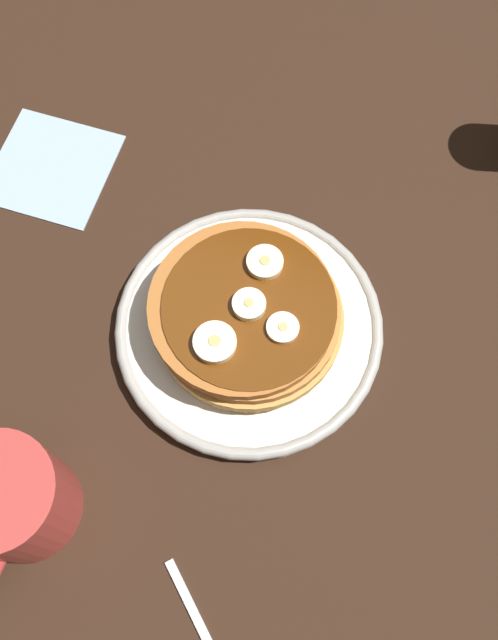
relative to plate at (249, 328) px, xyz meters
The scene contains 9 objects.
ground_plane 2.50cm from the plate, ahead, with size 140.00×140.00×3.00cm, color black.
plate is the anchor object (origin of this frame).
pancake_stack 2.69cm from the plate, 139.39° to the right, with size 16.06×16.49×4.31cm.
banana_slice_0 5.17cm from the plate, 43.49° to the right, with size 2.73×2.73×0.94cm.
banana_slice_1 5.99cm from the plate, 72.78° to the left, with size 2.64×2.64×0.70cm.
banana_slice_2 6.64cm from the plate, 20.51° to the right, with size 3.44×3.44×0.99cm.
banana_slice_3 6.47cm from the plate, behind, with size 3.04×3.04×0.88cm.
coffee_mug 23.74cm from the plate, 30.05° to the right, with size 12.22×8.68×9.07cm.
napkin 25.38cm from the plate, 112.65° to the right, with size 11.00×11.00×0.30cm, color #99B2BF.
Camera 1 is at (21.41, 7.38, 59.59)cm, focal length 40.91 mm.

